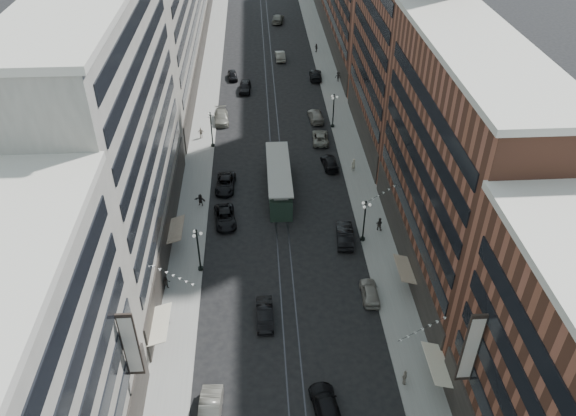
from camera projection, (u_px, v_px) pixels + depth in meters
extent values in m
plane|color=black|center=(274.00, 129.00, 87.35)|extent=(220.00, 220.00, 0.00)
cube|color=gray|center=(207.00, 103.00, 94.85)|extent=(4.00, 180.00, 0.15)
cube|color=gray|center=(336.00, 99.00, 95.91)|extent=(4.00, 180.00, 0.15)
cube|color=#2D2D33|center=(267.00, 101.00, 95.38)|extent=(0.12, 180.00, 0.02)
cube|color=#2D2D33|center=(276.00, 101.00, 95.45)|extent=(0.12, 180.00, 0.02)
cube|color=gray|center=(114.00, 137.00, 56.50)|extent=(8.00, 36.00, 28.00)
cube|color=brown|center=(457.00, 169.00, 55.28)|extent=(8.00, 30.00, 24.00)
cylinder|color=black|center=(201.00, 268.00, 60.90)|extent=(0.56, 0.56, 0.30)
cylinder|color=black|center=(199.00, 251.00, 59.46)|extent=(0.18, 0.18, 5.20)
sphere|color=black|center=(196.00, 231.00, 57.81)|extent=(0.24, 0.24, 0.24)
sphere|color=white|center=(201.00, 233.00, 58.07)|extent=(0.36, 0.36, 0.36)
sphere|color=white|center=(195.00, 231.00, 58.35)|extent=(0.36, 0.36, 0.36)
sphere|color=white|center=(194.00, 236.00, 57.72)|extent=(0.36, 0.36, 0.36)
cylinder|color=black|center=(213.00, 145.00, 82.69)|extent=(0.56, 0.56, 0.30)
cylinder|color=black|center=(212.00, 130.00, 81.25)|extent=(0.18, 0.18, 5.20)
sphere|color=black|center=(210.00, 113.00, 79.61)|extent=(0.24, 0.24, 0.24)
sphere|color=white|center=(213.00, 115.00, 79.86)|extent=(0.36, 0.36, 0.36)
sphere|color=white|center=(209.00, 114.00, 80.14)|extent=(0.36, 0.36, 0.36)
sphere|color=white|center=(208.00, 117.00, 79.52)|extent=(0.36, 0.36, 0.36)
cylinder|color=black|center=(362.00, 239.00, 65.01)|extent=(0.56, 0.56, 0.30)
cylinder|color=black|center=(364.00, 222.00, 63.57)|extent=(0.18, 0.18, 5.20)
sphere|color=black|center=(366.00, 202.00, 61.93)|extent=(0.24, 0.24, 0.24)
sphere|color=white|center=(370.00, 205.00, 62.18)|extent=(0.36, 0.36, 0.36)
sphere|color=white|center=(363.00, 203.00, 62.46)|extent=(0.36, 0.36, 0.36)
sphere|color=white|center=(364.00, 207.00, 61.84)|extent=(0.36, 0.36, 0.36)
cylinder|color=black|center=(333.00, 126.00, 87.62)|extent=(0.56, 0.56, 0.30)
cylinder|color=black|center=(333.00, 112.00, 86.17)|extent=(0.18, 0.18, 5.20)
sphere|color=black|center=(334.00, 95.00, 84.53)|extent=(0.24, 0.24, 0.24)
sphere|color=white|center=(337.00, 97.00, 84.78)|extent=(0.36, 0.36, 0.36)
sphere|color=white|center=(332.00, 96.00, 85.07)|extent=(0.36, 0.36, 0.36)
sphere|color=white|center=(333.00, 98.00, 84.44)|extent=(0.36, 0.36, 0.36)
cube|color=#1F3126|center=(279.00, 183.00, 72.54)|extent=(2.74, 13.14, 2.85)
cube|color=gray|center=(279.00, 171.00, 71.51)|extent=(1.75, 12.04, 0.66)
cube|color=gray|center=(279.00, 168.00, 71.26)|extent=(2.96, 13.36, 0.16)
cylinder|color=black|center=(281.00, 212.00, 69.18)|extent=(2.52, 0.77, 0.77)
cylinder|color=black|center=(277.00, 169.00, 77.13)|extent=(2.52, 0.77, 0.77)
imported|color=#626057|center=(210.00, 412.00, 45.98)|extent=(2.05, 5.13, 1.66)
imported|color=black|center=(225.00, 217.00, 67.65)|extent=(3.04, 5.53, 1.47)
imported|color=gray|center=(370.00, 292.00, 57.38)|extent=(1.79, 4.28, 1.45)
imported|color=black|center=(265.00, 314.00, 54.85)|extent=(1.67, 4.62, 1.52)
imported|color=black|center=(326.00, 406.00, 46.57)|extent=(2.80, 5.44, 1.51)
imported|color=black|center=(167.00, 283.00, 58.16)|extent=(0.87, 0.68, 1.58)
imported|color=#A89C8B|center=(405.00, 377.00, 48.61)|extent=(0.75, 1.06, 1.65)
imported|color=black|center=(225.00, 184.00, 73.62)|extent=(2.74, 5.40, 1.46)
imported|color=slate|center=(221.00, 117.00, 89.01)|extent=(2.56, 5.51, 1.56)
imported|color=black|center=(232.00, 75.00, 102.71)|extent=(2.08, 4.23, 1.39)
imported|color=black|center=(345.00, 235.00, 64.76)|extent=(2.24, 5.32, 1.71)
imported|color=gray|center=(320.00, 137.00, 83.79)|extent=(2.63, 5.18, 1.40)
imported|color=black|center=(315.00, 75.00, 102.71)|extent=(2.43, 5.41, 1.54)
imported|color=black|center=(245.00, 87.00, 98.25)|extent=(2.25, 5.01, 1.67)
imported|color=slate|center=(280.00, 56.00, 110.26)|extent=(1.97, 5.12, 1.66)
imported|color=black|center=(200.00, 200.00, 70.21)|extent=(1.55, 0.94, 1.61)
imported|color=#B0A292|center=(201.00, 133.00, 84.32)|extent=(1.04, 0.55, 1.70)
imported|color=black|center=(379.00, 224.00, 66.18)|extent=(0.93, 0.77, 1.68)
imported|color=#B1AA93|center=(353.00, 165.00, 76.70)|extent=(0.83, 0.74, 1.89)
imported|color=black|center=(338.00, 77.00, 101.33)|extent=(1.26, 0.85, 1.80)
imported|color=black|center=(330.00, 162.00, 77.98)|extent=(2.37, 4.94, 1.39)
imported|color=gray|center=(316.00, 116.00, 89.40)|extent=(2.48, 5.33, 1.51)
imported|color=slate|center=(278.00, 18.00, 128.95)|extent=(3.19, 6.27, 1.74)
imported|color=black|center=(316.00, 48.00, 113.28)|extent=(0.87, 1.09, 1.70)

